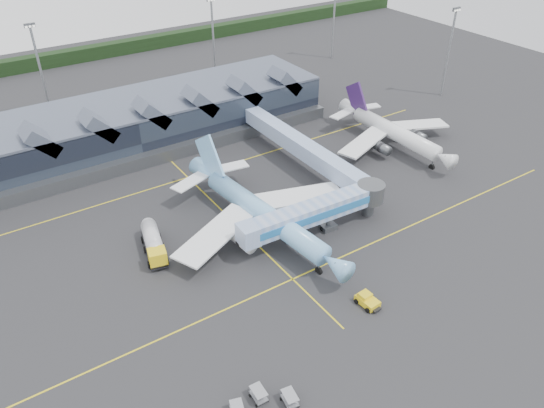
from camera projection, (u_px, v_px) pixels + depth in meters
ground at (264, 251)px, 85.41m from camera, size 260.00×260.00×0.00m
taxi_stripes at (233, 221)px, 92.37m from camera, size 120.00×60.00×0.01m
tree_line_far at (69, 57)px, 160.85m from camera, size 260.00×4.00×4.00m
terminal at (125, 126)px, 113.34m from camera, size 90.00×22.25×12.52m
light_masts at (199, 51)px, 131.83m from camera, size 132.40×42.56×22.45m
main_airliner at (259, 211)px, 88.46m from camera, size 34.39×39.75×12.76m
regional_jet at (391, 131)px, 114.32m from camera, size 30.13×32.67×11.27m
jet_bridge at (323, 210)px, 87.58m from camera, size 27.99×5.39×6.36m
fuel_truck at (153, 241)px, 84.26m from camera, size 4.93×10.93×3.64m
pushback_tug at (367, 300)px, 75.00m from camera, size 2.60×3.90×1.67m
baggage_carts at (268, 407)px, 60.40m from camera, size 7.88×7.54×1.57m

